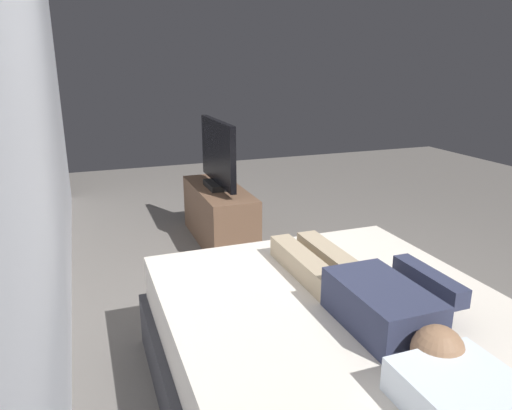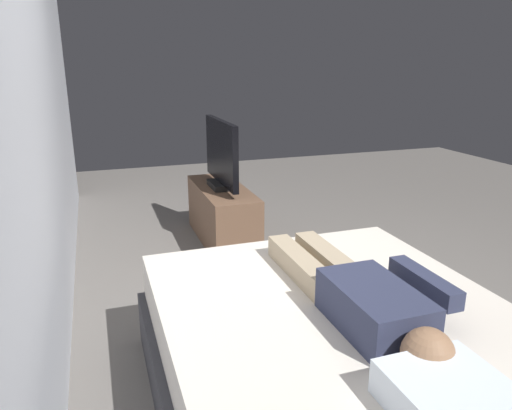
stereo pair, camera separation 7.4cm
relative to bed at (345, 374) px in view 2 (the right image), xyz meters
The scene contains 7 objects.
ground_plane 0.86m from the bed, 16.55° to the right, with size 10.00×10.00×0.00m, color slate.
back_wall 2.04m from the bed, 46.02° to the left, with size 6.40×0.10×2.80m, color silver.
bed is the anchor object (origin of this frame).
person 0.36m from the bed, 66.62° to the right, with size 1.26×0.46×0.18m.
remote 0.58m from the bed, 69.11° to the right, with size 0.15×0.04×0.02m, color black.
tv_stand 2.39m from the bed, ahead, with size 1.10×0.40×0.50m, color brown.
tv 2.44m from the bed, ahead, with size 0.88×0.20×0.59m.
Camera 2 is at (-2.33, 1.17, 1.57)m, focal length 33.41 mm.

